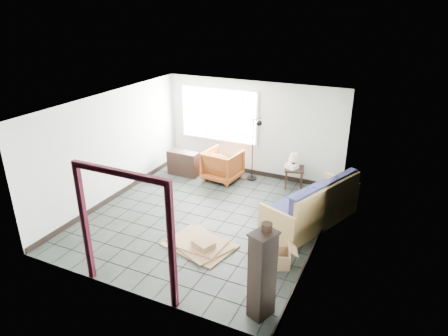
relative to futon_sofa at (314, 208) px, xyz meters
The scene contains 15 objects.
ground 2.38m from the futon_sofa, 161.14° to the right, with size 5.50×5.50×0.00m, color black.
room_shell 2.67m from the futon_sofa, 161.80° to the right, with size 5.02×5.52×2.61m.
window_panel 3.95m from the futon_sofa, 148.89° to the left, with size 2.32×0.08×1.52m.
doorway_trim 4.23m from the futon_sofa, 122.69° to the right, with size 1.80×0.08×2.20m.
futon_sofa is the anchor object (origin of this frame).
armchair 3.07m from the futon_sofa, 155.06° to the left, with size 0.89×0.83×0.91m, color maroon.
side_table 1.88m from the futon_sofa, 118.91° to the left, with size 0.60×0.60×0.54m.
table_lamp 1.93m from the futon_sofa, 120.00° to the left, with size 0.33×0.33×0.39m.
projector 1.89m from the futon_sofa, 121.43° to the left, with size 0.38×0.34×0.11m.
floor_lamp 2.58m from the futon_sofa, 141.60° to the left, with size 0.48×0.43×1.80m.
console_shelf 4.06m from the futon_sofa, 164.12° to the left, with size 0.87×0.34×0.68m.
tall_shelf 3.08m from the futon_sofa, 91.30° to the right, with size 0.43×0.48×1.46m.
pot 3.20m from the futon_sofa, 91.02° to the right, with size 0.21×0.21×0.12m.
open_box 1.79m from the futon_sofa, 97.64° to the right, with size 0.81×0.60×0.41m.
cardboard_pile 2.59m from the futon_sofa, 134.62° to the right, with size 1.50×1.25×0.19m.
Camera 1 is at (3.70, -6.92, 4.48)m, focal length 32.00 mm.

